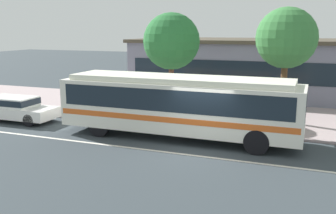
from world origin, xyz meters
name	(u,v)px	position (x,y,z in m)	size (l,w,h in m)	color
ground_plane	(201,150)	(0.00, 0.00, 0.00)	(120.00, 120.00, 0.00)	#333B40
sidewalk_slab	(234,114)	(0.00, 6.70, 0.06)	(60.00, 8.00, 0.12)	#A49293
lane_stripe_center	(195,156)	(0.00, -0.80, 0.00)	(56.00, 0.16, 0.01)	silver
transit_bus	(179,102)	(-1.43, 1.35, 1.62)	(10.71, 2.61, 2.78)	silver
sedan_behind_bus	(14,107)	(-10.68, 1.26, 0.72)	(4.53, 1.79, 1.29)	white
pedestrian_waiting_near_sign	(248,108)	(1.24, 3.81, 1.11)	(0.47, 0.47, 1.69)	#1E234C
pedestrian_walking_along_curb	(139,98)	(-4.76, 4.21, 1.14)	(0.46, 0.46, 1.74)	navy
pedestrian_standing_by_tree	(169,104)	(-2.63, 3.32, 1.10)	(0.39, 0.39, 1.68)	#363740
bus_stop_sign	(278,101)	(2.67, 3.26, 1.61)	(0.08, 0.44, 2.31)	gray
street_tree_near_stop	(171,42)	(-3.42, 5.74, 4.13)	(3.15, 3.15, 5.61)	brown
street_tree_mid_block	(286,38)	(2.68, 5.62, 4.35)	(3.02, 3.02, 5.78)	brown
station_building	(247,67)	(-0.60, 14.24, 2.05)	(16.09, 8.56, 4.09)	slate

